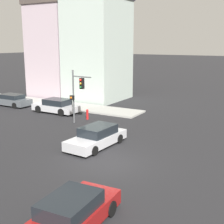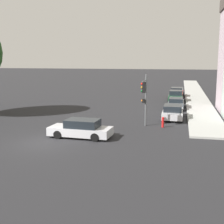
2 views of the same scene
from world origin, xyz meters
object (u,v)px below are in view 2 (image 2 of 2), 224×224
parked_car_2 (176,96)px  fire_hydrant (163,122)px  parked_car_3 (177,92)px  traffic_signal (145,94)px  crossing_car_1 (81,129)px  parked_car_0 (173,112)px  parked_car_1 (176,103)px

parked_car_2 → fire_hydrant: (-0.77, -16.64, -0.24)m
parked_car_2 → parked_car_3: size_ratio=0.93×
traffic_signal → crossing_car_1: bearing=50.5°
crossing_car_1 → parked_car_0: crossing_car_1 is taller
traffic_signal → crossing_car_1: (-4.21, -4.61, -2.25)m
fire_hydrant → parked_car_1: bearing=85.0°
crossing_car_1 → parked_car_1: crossing_car_1 is taller
parked_car_2 → parked_car_0: bearing=179.6°
crossing_car_1 → fire_hydrant: crossing_car_1 is taller
crossing_car_1 → parked_car_2: bearing=-103.8°
crossing_car_1 → parked_car_0: bearing=-122.9°
parked_car_2 → parked_car_3: 5.29m
parked_car_3 → fire_hydrant: parked_car_3 is taller
parked_car_0 → parked_car_2: parked_car_2 is taller
parked_car_3 → parked_car_2: bearing=-178.8°
parked_car_2 → parked_car_3: bearing=-1.1°
parked_car_2 → fire_hydrant: 16.66m
crossing_car_1 → parked_car_2: parked_car_2 is taller
fire_hydrant → traffic_signal: bearing=-175.1°
traffic_signal → parked_car_1: 11.27m
parked_car_1 → fire_hydrant: parked_car_1 is taller
parked_car_3 → fire_hydrant: size_ratio=5.12×
parked_car_0 → fire_hydrant: bearing=170.5°
parked_car_1 → parked_car_3: size_ratio=0.99×
traffic_signal → crossing_car_1: traffic_signal is taller
parked_car_3 → traffic_signal: bearing=175.8°
parked_car_1 → parked_car_0: bearing=178.6°
crossing_car_1 → parked_car_0: 11.05m
traffic_signal → fire_hydrant: traffic_signal is taller
parked_car_3 → fire_hydrant: bearing=179.9°
crossing_car_1 → traffic_signal: bearing=-129.1°
parked_car_0 → parked_car_2: size_ratio=1.05×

